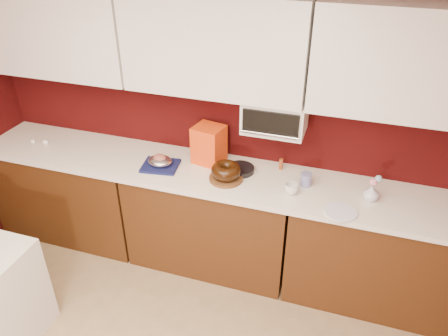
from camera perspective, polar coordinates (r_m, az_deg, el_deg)
wall_back at (r=3.49m, az=-0.19°, el=6.97°), size 4.00×0.02×2.50m
base_cabinet_left at (r=4.22m, az=-19.03°, el=-2.92°), size 1.31×0.58×0.86m
base_cabinet_center at (r=3.66m, az=-1.69°, el=-6.74°), size 1.31×0.58×0.86m
base_cabinet_right at (r=3.54m, az=19.45°, el=-10.48°), size 1.31×0.58×0.86m
countertop at (r=3.40m, az=-1.81°, el=-0.78°), size 4.00×0.62×0.04m
upper_cabinet_left at (r=3.77m, az=-21.58°, el=16.44°), size 1.31×0.33×0.70m
upper_cabinet_center at (r=3.13m, az=-1.19°, el=15.80°), size 1.31×0.33×0.70m
upper_cabinet_right at (r=2.99m, az=24.36°, el=12.32°), size 1.31×0.33×0.70m
toaster_oven at (r=3.20m, az=6.71°, el=6.90°), size 0.45×0.30×0.25m
toaster_oven_door at (r=3.06m, az=6.07°, el=5.73°), size 0.40×0.02×0.18m
toaster_oven_handle at (r=3.08m, az=5.93°, el=4.36°), size 0.42×0.02×0.02m
cake_base at (r=3.29m, az=0.26°, el=-1.35°), size 0.32×0.32×0.02m
bundt_cake at (r=3.26m, az=0.27°, el=-0.34°), size 0.26×0.26×0.09m
navy_towel at (r=3.49m, az=-8.31°, el=0.29°), size 0.31×0.27×0.02m
foil_ham_nest at (r=3.46m, az=-8.36°, el=0.92°), size 0.21×0.19×0.07m
roasted_ham at (r=3.45m, az=-8.39°, el=1.28°), size 0.11×0.09×0.07m
pandoro_box at (r=3.46m, az=-1.98°, el=3.09°), size 0.26×0.24×0.31m
dark_pan at (r=3.39m, az=2.13°, el=-0.17°), size 0.23×0.23×0.04m
coffee_mug at (r=3.16m, az=8.82°, el=-2.58°), size 0.12×0.12×0.10m
blue_jar at (r=3.26m, az=10.65°, el=-1.48°), size 0.11×0.11×0.10m
flower_vase at (r=3.21m, az=18.68°, el=-2.98°), size 0.10×0.10×0.13m
flower_pink at (r=3.17m, az=18.92°, el=-1.75°), size 0.05×0.05×0.05m
flower_blue at (r=3.18m, az=19.53°, el=-1.32°), size 0.05×0.05×0.05m
china_plate at (r=3.06m, az=15.01°, el=-5.56°), size 0.23×0.23×0.01m
amber_bottle at (r=3.43m, az=7.45°, el=0.52°), size 0.04×0.04×0.09m
egg_left at (r=4.14m, az=-23.68°, el=3.22°), size 0.06×0.05×0.04m
egg_right at (r=4.07m, az=-22.28°, el=3.13°), size 0.06×0.05×0.04m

